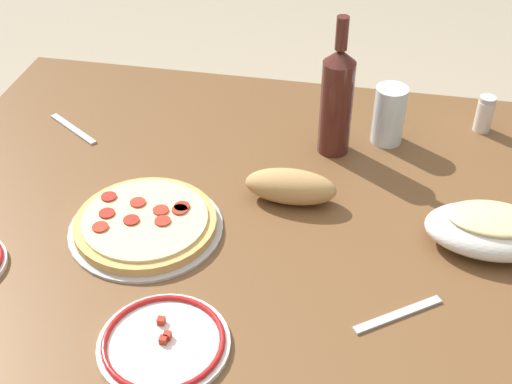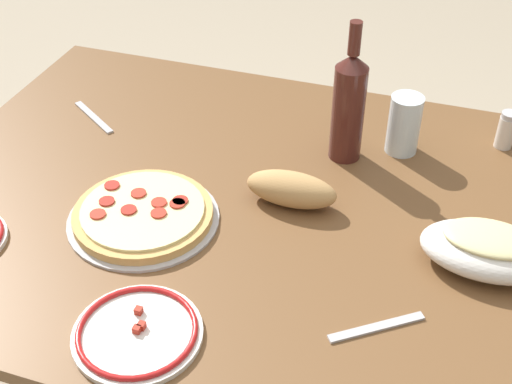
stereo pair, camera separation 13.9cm
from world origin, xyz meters
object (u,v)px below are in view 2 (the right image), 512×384
at_px(pepperoni_pizza, 143,214).
at_px(water_glass, 404,124).
at_px(bread_loaf, 291,189).
at_px(baked_pasta_dish, 488,248).
at_px(dining_table, 256,239).
at_px(wine_bottle, 349,105).
at_px(side_plate_near, 137,332).
at_px(spice_shaker, 506,130).

relative_size(pepperoni_pizza, water_glass, 2.21).
bearing_deg(bread_loaf, pepperoni_pizza, -151.23).
bearing_deg(pepperoni_pizza, baked_pasta_dish, 7.04).
distance_m(dining_table, pepperoni_pizza, 0.25).
height_order(wine_bottle, side_plate_near, wine_bottle).
relative_size(dining_table, bread_loaf, 7.70).
xyz_separation_m(dining_table, bread_loaf, (0.07, 0.02, 0.13)).
xyz_separation_m(wine_bottle, spice_shaker, (0.33, 0.15, -0.09)).
xyz_separation_m(dining_table, spice_shaker, (0.46, 0.37, 0.14)).
xyz_separation_m(dining_table, baked_pasta_dish, (0.45, -0.04, 0.14)).
xyz_separation_m(pepperoni_pizza, wine_bottle, (0.32, 0.34, 0.11)).
bearing_deg(spice_shaker, pepperoni_pizza, -143.22).
height_order(side_plate_near, spice_shaker, spice_shaker).
distance_m(baked_pasta_dish, water_glass, 0.38).
bearing_deg(bread_loaf, dining_table, -159.76).
relative_size(baked_pasta_dish, bread_loaf, 1.29).
xyz_separation_m(pepperoni_pizza, spice_shaker, (0.66, 0.49, 0.03)).
height_order(dining_table, wine_bottle, wine_bottle).
distance_m(side_plate_near, bread_loaf, 0.44).
xyz_separation_m(water_glass, bread_loaf, (-0.18, -0.26, -0.03)).
height_order(pepperoni_pizza, spice_shaker, spice_shaker).
distance_m(baked_pasta_dish, side_plate_near, 0.63).
relative_size(pepperoni_pizza, baked_pasta_dish, 1.24).
relative_size(pepperoni_pizza, spice_shaker, 3.43).
bearing_deg(baked_pasta_dish, pepperoni_pizza, -172.96).
relative_size(water_glass, side_plate_near, 0.63).
bearing_deg(water_glass, dining_table, -130.89).
distance_m(water_glass, side_plate_near, 0.75).
xyz_separation_m(dining_table, side_plate_near, (-0.07, -0.39, 0.10)).
distance_m(dining_table, baked_pasta_dish, 0.47).
distance_m(bread_loaf, spice_shaker, 0.53).
bearing_deg(side_plate_near, dining_table, 79.13).
bearing_deg(pepperoni_pizza, spice_shaker, 36.78).
xyz_separation_m(pepperoni_pizza, baked_pasta_dish, (0.64, 0.08, 0.03)).
distance_m(pepperoni_pizza, baked_pasta_dish, 0.65).
bearing_deg(pepperoni_pizza, water_glass, 42.48).
height_order(dining_table, baked_pasta_dish, baked_pasta_dish).
height_order(pepperoni_pizza, wine_bottle, wine_bottle).
height_order(dining_table, water_glass, water_glass).
bearing_deg(wine_bottle, water_glass, 27.98).
bearing_deg(wine_bottle, spice_shaker, 24.20).
height_order(water_glass, bread_loaf, water_glass).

